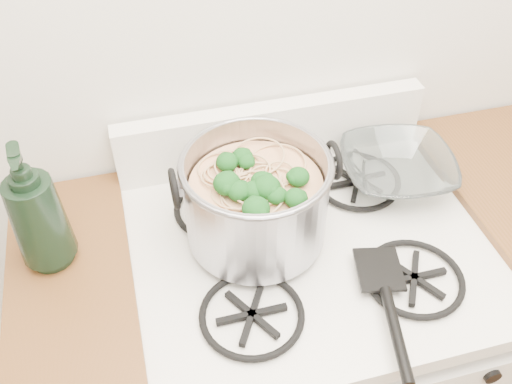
% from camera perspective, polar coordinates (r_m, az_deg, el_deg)
% --- Properties ---
extents(gas_range, '(0.76, 0.66, 0.92)m').
position_cam_1_polar(gas_range, '(1.62, 4.36, -16.23)').
color(gas_range, white).
rests_on(gas_range, ground).
extents(stock_pot, '(0.34, 0.31, 0.21)m').
position_cam_1_polar(stock_pot, '(1.16, 0.00, -0.82)').
color(stock_pot, '#9A9AA2').
rests_on(stock_pot, gas_range).
extents(spatula, '(0.35, 0.37, 0.02)m').
position_cam_1_polar(spatula, '(1.18, 12.24, -7.36)').
color(spatula, black).
rests_on(spatula, gas_range).
extents(glass_bowl, '(0.12, 0.12, 0.03)m').
position_cam_1_polar(glass_bowl, '(1.39, 13.78, 1.74)').
color(glass_bowl, white).
rests_on(glass_bowl, gas_range).
extents(bottle, '(0.12, 0.12, 0.29)m').
position_cam_1_polar(bottle, '(1.16, -21.27, -1.52)').
color(bottle, black).
rests_on(bottle, counter_left).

